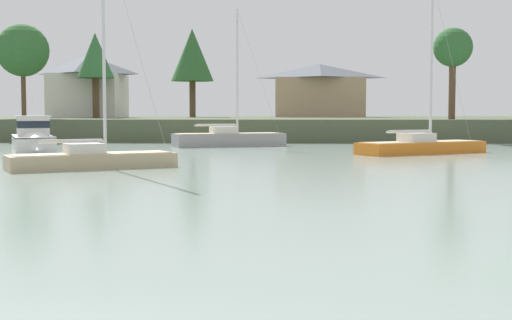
# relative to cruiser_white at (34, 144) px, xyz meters

# --- Properties ---
(far_shore_bank) EXTENTS (175.55, 56.84, 2.13)m
(far_shore_bank) POSITION_rel_cruiser_white_xyz_m (15.52, 42.79, 0.52)
(far_shore_bank) COLOR #4C563D
(far_shore_bank) RESTS_ON ground
(cruiser_white) EXTENTS (6.10, 9.55, 4.91)m
(cruiser_white) POSITION_rel_cruiser_white_xyz_m (0.00, 0.00, 0.00)
(cruiser_white) COLOR white
(cruiser_white) RESTS_ON ground
(sailboat_sand) EXTENTS (8.23, 6.14, 12.63)m
(sailboat_sand) POSITION_rel_cruiser_white_xyz_m (8.55, -15.06, -0.29)
(sailboat_sand) COLOR tan
(sailboat_sand) RESTS_ON ground
(sailboat_orange) EXTENTS (9.48, 7.35, 12.23)m
(sailboat_orange) POSITION_rel_cruiser_white_xyz_m (27.30, -1.35, -0.28)
(sailboat_orange) COLOR orange
(sailboat_orange) RESTS_ON ground
(sailboat_grey) EXTENTS (9.41, 5.92, 11.91)m
(sailboat_grey) POSITION_rel_cruiser_white_xyz_m (13.36, 7.90, -0.28)
(sailboat_grey) COLOR gray
(sailboat_grey) RESTS_ON ground
(shore_tree_inland_a) EXTENTS (3.64, 3.64, 8.54)m
(shore_tree_inland_a) POSITION_rel_cruiser_white_xyz_m (33.54, 17.61, 8.13)
(shore_tree_inland_a) COLOR brown
(shore_tree_inland_a) RESTS_ON far_shore_bank
(shore_tree_center_right) EXTENTS (4.22, 4.22, 9.74)m
(shore_tree_center_right) POSITION_rel_cruiser_white_xyz_m (-4.00, 30.66, 8.59)
(shore_tree_center_right) COLOR brown
(shore_tree_center_right) RESTS_ON far_shore_bank
(shore_tree_inland_c) EXTENTS (5.62, 5.62, 11.66)m
(shore_tree_inland_c) POSITION_rel_cruiser_white_xyz_m (5.39, 43.48, 9.70)
(shore_tree_inland_c) COLOR brown
(shore_tree_inland_c) RESTS_ON far_shore_bank
(shore_tree_right) EXTENTS (5.30, 5.30, 9.58)m
(shore_tree_right) POSITION_rel_cruiser_white_xyz_m (-8.82, 21.23, 8.48)
(shore_tree_right) COLOR brown
(shore_tree_right) RESTS_ON far_shore_bank
(cottage_near_water) EXTENTS (9.00, 7.79, 7.58)m
(cottage_near_water) POSITION_rel_cruiser_white_xyz_m (-6.31, 35.59, 5.50)
(cottage_near_water) COLOR silver
(cottage_near_water) RESTS_ON far_shore_bank
(cottage_hillside) EXTENTS (12.79, 7.71, 7.18)m
(cottage_hillside) POSITION_rel_cruiser_white_xyz_m (22.29, 46.92, 5.28)
(cottage_hillside) COLOR tan
(cottage_hillside) RESTS_ON far_shore_bank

